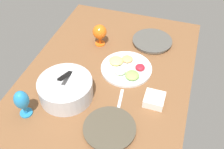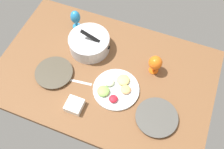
% 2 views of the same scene
% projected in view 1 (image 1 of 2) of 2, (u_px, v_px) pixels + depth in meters
% --- Properties ---
extents(ground_plane, '(1.60, 1.04, 0.04)m').
position_uv_depth(ground_plane, '(105.00, 82.00, 1.65)').
color(ground_plane, brown).
extents(dinner_plate_left, '(0.28, 0.28, 0.03)m').
position_uv_depth(dinner_plate_left, '(110.00, 129.00, 1.36)').
color(dinner_plate_left, beige).
rests_on(dinner_plate_left, ground_plane).
extents(dinner_plate_right, '(0.28, 0.28, 0.03)m').
position_uv_depth(dinner_plate_right, '(152.00, 41.00, 1.89)').
color(dinner_plate_right, silver).
rests_on(dinner_plate_right, ground_plane).
extents(mixing_bowl, '(0.32, 0.31, 0.19)m').
position_uv_depth(mixing_bowl, '(66.00, 88.00, 1.49)').
color(mixing_bowl, silver).
rests_on(mixing_bowl, ground_plane).
extents(fruit_platter, '(0.33, 0.33, 0.05)m').
position_uv_depth(fruit_platter, '(126.00, 68.00, 1.68)').
color(fruit_platter, silver).
rests_on(fruit_platter, ground_plane).
extents(hurricane_glass_blue, '(0.08, 0.08, 0.17)m').
position_uv_depth(hurricane_glass_blue, '(22.00, 101.00, 1.37)').
color(hurricane_glass_blue, '#2683BF').
rests_on(hurricane_glass_blue, ground_plane).
extents(hurricane_glass_orange, '(0.10, 0.10, 0.16)m').
position_uv_depth(hurricane_glass_orange, '(100.00, 32.00, 1.82)').
color(hurricane_glass_orange, orange).
rests_on(hurricane_glass_orange, ground_plane).
extents(square_bowl_white, '(0.11, 0.11, 0.05)m').
position_uv_depth(square_bowl_white, '(154.00, 99.00, 1.48)').
color(square_bowl_white, white).
rests_on(square_bowl_white, ground_plane).
extents(fork_by_left_plate, '(0.18, 0.04, 0.01)m').
position_uv_depth(fork_by_left_plate, '(120.00, 101.00, 1.51)').
color(fork_by_left_plate, silver).
rests_on(fork_by_left_plate, ground_plane).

